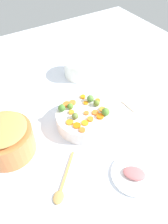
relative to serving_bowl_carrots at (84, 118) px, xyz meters
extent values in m
cube|color=silver|center=(0.01, -0.01, -0.05)|extent=(2.40, 2.40, 0.02)
cylinder|color=white|center=(0.00, 0.00, 0.00)|extent=(0.29, 0.29, 0.08)
cylinder|color=#D0763E|center=(0.40, -0.04, 0.03)|extent=(0.25, 0.25, 0.14)
ellipsoid|color=tan|center=(0.40, -0.04, 0.12)|extent=(0.22, 0.22, 0.04)
cylinder|color=orange|center=(0.08, 0.05, 0.04)|extent=(0.04, 0.04, 0.01)
cylinder|color=orange|center=(-0.10, 0.03, 0.04)|extent=(0.05, 0.05, 0.01)
cylinder|color=orange|center=(-0.06, 0.07, 0.04)|extent=(0.05, 0.05, 0.01)
cylinder|color=orange|center=(0.09, 0.02, 0.04)|extent=(0.05, 0.05, 0.01)
cylinder|color=orange|center=(0.03, 0.06, 0.04)|extent=(0.05, 0.05, 0.01)
cylinder|color=orange|center=(0.01, -0.10, 0.04)|extent=(0.05, 0.05, 0.01)
cylinder|color=orange|center=(-0.06, -0.11, 0.04)|extent=(0.04, 0.04, 0.01)
cylinder|color=orange|center=(-0.05, -0.06, 0.04)|extent=(0.04, 0.04, 0.01)
cylinder|color=orange|center=(0.05, -0.10, 0.04)|extent=(0.06, 0.06, 0.01)
cylinder|color=orange|center=(-0.01, 0.01, 0.04)|extent=(0.04, 0.04, 0.01)
cylinder|color=orange|center=(0.00, 0.06, 0.04)|extent=(0.04, 0.04, 0.01)
cylinder|color=orange|center=(-0.11, -0.04, 0.04)|extent=(0.04, 0.04, 0.01)
cylinder|color=orange|center=(0.05, -0.04, 0.04)|extent=(0.04, 0.04, 0.01)
cylinder|color=orange|center=(-0.05, 0.03, 0.04)|extent=(0.05, 0.05, 0.01)
cylinder|color=orange|center=(0.07, 0.09, 0.04)|extent=(0.03, 0.03, 0.01)
sphere|color=olive|center=(-0.09, -0.02, 0.06)|extent=(0.03, 0.03, 0.03)
sphere|color=#43772F|center=(0.09, -0.08, 0.06)|extent=(0.04, 0.04, 0.04)
sphere|color=#558339|center=(-0.08, -0.06, 0.06)|extent=(0.04, 0.04, 0.04)
sphere|color=#55852E|center=(0.04, -0.07, 0.06)|extent=(0.03, 0.03, 0.03)
sphere|color=#558931|center=(-0.09, 0.07, 0.06)|extent=(0.04, 0.04, 0.04)
sphere|color=olive|center=(0.06, 0.01, 0.06)|extent=(0.03, 0.03, 0.03)
cube|color=tan|center=(0.22, 0.21, -0.03)|extent=(0.16, 0.15, 0.01)
ellipsoid|color=tan|center=(0.31, 0.29, -0.03)|extent=(0.07, 0.07, 0.01)
cylinder|color=white|center=(-0.21, -0.39, 0.02)|extent=(0.20, 0.20, 0.11)
cylinder|color=white|center=(-0.03, 0.38, -0.03)|extent=(0.21, 0.21, 0.01)
ellipsoid|color=#BC696C|center=(-0.02, 0.38, -0.02)|extent=(0.12, 0.12, 0.02)
cube|color=#D0AE93|center=(-0.34, 0.02, -0.04)|extent=(0.13, 0.11, 0.01)
camera|label=1|loc=(0.41, 0.66, 0.86)|focal=35.01mm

